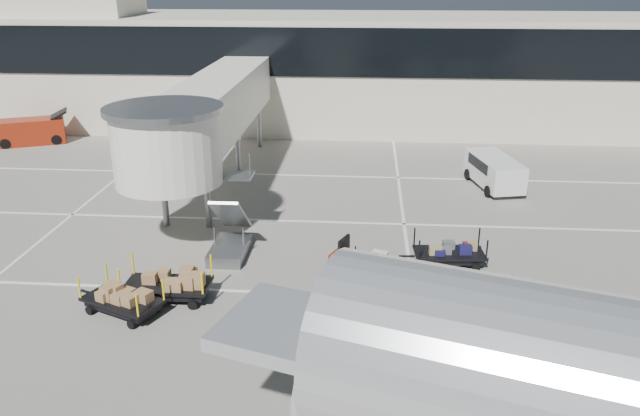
# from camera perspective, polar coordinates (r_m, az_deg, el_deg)

# --- Properties ---
(ground) EXTENTS (140.00, 140.00, 0.00)m
(ground) POSITION_cam_1_polar(r_m,az_deg,el_deg) (21.65, -7.38, -10.11)
(ground) COLOR #9A958A
(ground) RESTS_ON ground
(lane_markings) EXTENTS (40.00, 30.00, 0.02)m
(lane_markings) POSITION_cam_1_polar(r_m,az_deg,el_deg) (30.00, -5.14, -0.86)
(lane_markings) COLOR white
(lane_markings) RESTS_ON ground
(terminal) EXTENTS (64.00, 12.11, 15.20)m
(terminal) POSITION_cam_1_polar(r_m,az_deg,el_deg) (48.78, -0.96, 12.68)
(terminal) COLOR beige
(terminal) RESTS_ON ground
(jet_bridge) EXTENTS (5.70, 20.40, 6.03)m
(jet_bridge) POSITION_cam_1_polar(r_m,az_deg,el_deg) (32.18, -10.42, 8.35)
(jet_bridge) COLOR white
(jet_bridge) RESTS_ON ground
(baggage_tug) EXTENTS (2.35, 2.02, 1.39)m
(baggage_tug) POSITION_cam_1_polar(r_m,az_deg,el_deg) (24.33, 3.61, -4.94)
(baggage_tug) COLOR maroon
(baggage_tug) RESTS_ON ground
(suitcase_cart) EXTENTS (3.44, 1.61, 1.33)m
(suitcase_cart) POSITION_cam_1_polar(r_m,az_deg,el_deg) (25.56, 11.94, -4.16)
(suitcase_cart) COLOR black
(suitcase_cart) RESTS_ON ground
(box_cart_near) EXTENTS (3.76, 1.55, 1.47)m
(box_cart_near) POSITION_cam_1_polar(r_m,az_deg,el_deg) (23.18, -13.95, -6.70)
(box_cart_near) COLOR black
(box_cart_near) RESTS_ON ground
(box_cart_far) EXTENTS (3.39, 2.37, 1.33)m
(box_cart_far) POSITION_cam_1_polar(r_m,az_deg,el_deg) (22.63, -17.69, -7.97)
(box_cart_far) COLOR black
(box_cart_far) RESTS_ON ground
(ground_worker) EXTENTS (0.80, 0.62, 1.94)m
(ground_worker) POSITION_cam_1_polar(r_m,az_deg,el_deg) (19.51, -1.38, -10.37)
(ground_worker) COLOR #BCF81A
(ground_worker) RESTS_ON ground
(minivan) EXTENTS (2.70, 4.69, 1.67)m
(minivan) POSITION_cam_1_polar(r_m,az_deg,el_deg) (35.16, 15.56, 3.45)
(minivan) COLOR white
(minivan) RESTS_ON ground
(belt_loader) EXTENTS (4.89, 3.43, 2.22)m
(belt_loader) POSITION_cam_1_polar(r_m,az_deg,el_deg) (46.94, -24.88, 6.37)
(belt_loader) COLOR maroon
(belt_loader) RESTS_ON ground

